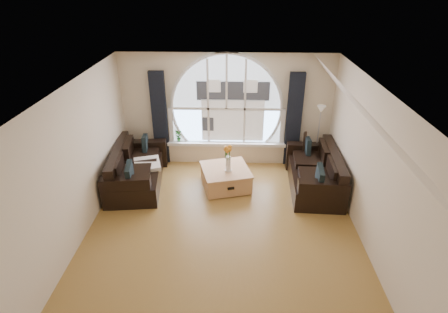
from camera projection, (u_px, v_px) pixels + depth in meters
ground at (222, 228)px, 6.76m from camera, size 5.00×5.50×0.01m
ceiling at (222, 88)px, 5.52m from camera, size 5.00×5.50×0.01m
wall_back at (227, 110)px, 8.58m from camera, size 5.00×0.01×2.70m
wall_front at (212, 293)px, 3.70m from camera, size 5.00×0.01×2.70m
wall_left at (78, 163)px, 6.21m from camera, size 0.01×5.50×2.70m
wall_right at (370, 167)px, 6.07m from camera, size 0.01×5.50×2.70m
attic_slope at (363, 111)px, 5.62m from camera, size 0.92×5.50×0.72m
arched_window at (227, 99)px, 8.43m from camera, size 2.60×0.06×2.15m
window_sill at (226, 144)px, 8.88m from camera, size 2.90×0.22×0.08m
window_frame at (227, 100)px, 8.40m from camera, size 2.76×0.08×2.15m
neighbor_house at (233, 105)px, 8.47m from camera, size 1.70×0.02×1.50m
curtain_left at (160, 119)px, 8.61m from camera, size 0.35×0.12×2.30m
curtain_right at (294, 120)px, 8.52m from camera, size 0.35×0.12×2.30m
sofa_left at (137, 169)px, 7.96m from camera, size 1.21×2.08×0.88m
sofa_right at (314, 172)px, 7.83m from camera, size 1.07×2.01×0.87m
coffee_chest at (226, 177)px, 7.96m from camera, size 1.22×1.22×0.49m
throw_blanket at (147, 164)px, 7.94m from camera, size 0.69×0.69×0.10m
vase_flowers at (228, 155)px, 7.60m from camera, size 0.24×0.24×0.70m
floor_lamp at (318, 138)px, 8.46m from camera, size 0.24×0.24×1.60m
guitar at (303, 150)px, 8.49m from camera, size 0.36×0.25×1.06m
potted_plant at (178, 135)px, 8.82m from camera, size 0.17×0.11×0.32m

